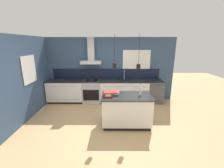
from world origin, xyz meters
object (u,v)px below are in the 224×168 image
(book_stack, at_px, (116,93))
(dishwasher, at_px, (155,91))
(bottle_on_island, at_px, (141,90))
(red_supply_box, at_px, (108,94))
(oven_range, at_px, (92,91))

(book_stack, bearing_deg, dishwasher, 45.65)
(bottle_on_island, bearing_deg, red_supply_box, -173.01)
(oven_range, bearing_deg, bottle_on_island, -46.55)
(dishwasher, height_order, bottle_on_island, bottle_on_island)
(bottle_on_island, distance_m, red_supply_box, 0.93)
(book_stack, bearing_deg, oven_range, 119.37)
(oven_range, relative_size, red_supply_box, 3.57)
(bottle_on_island, height_order, book_stack, bottle_on_island)
(oven_range, bearing_deg, dishwasher, 0.09)
(bottle_on_island, bearing_deg, dishwasher, 62.24)
(dishwasher, xyz_separation_m, book_stack, (-1.64, -1.67, 0.50))
(dishwasher, distance_m, bottle_on_island, 2.07)
(book_stack, xyz_separation_m, red_supply_box, (-0.21, -0.19, 0.01))
(bottle_on_island, distance_m, book_stack, 0.73)
(oven_range, height_order, dishwasher, same)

